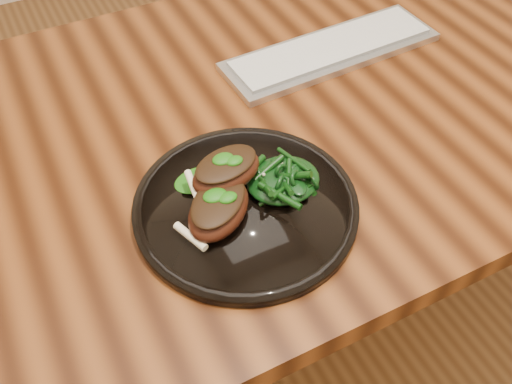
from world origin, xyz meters
The scene contains 7 objects.
desk centered at (0.00, 0.00, 0.67)m, with size 1.60×0.80×0.75m.
plate centered at (-0.17, -0.18, 0.76)m, with size 0.31×0.31×0.02m.
lamb_chop_front centered at (-0.21, -0.19, 0.79)m, with size 0.13×0.13×0.05m.
lamb_chop_back centered at (-0.18, -0.15, 0.81)m, with size 0.11×0.09×0.05m.
herb_smear centered at (-0.21, -0.12, 0.77)m, with size 0.08×0.05×0.00m, color #0D4707.
greens_heap centered at (-0.11, -0.18, 0.79)m, with size 0.10×0.10×0.04m.
keyboard centered at (0.13, 0.08, 0.76)m, with size 0.41×0.14×0.02m.
Camera 1 is at (-0.39, -0.64, 1.35)m, focal length 40.00 mm.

